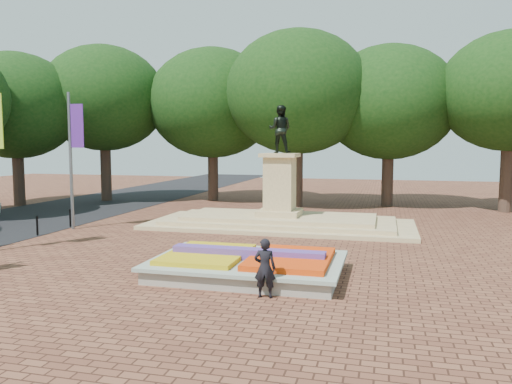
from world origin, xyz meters
The scene contains 6 objects.
ground centered at (0.00, 0.00, 0.00)m, with size 90.00×90.00×0.00m, color brown.
asphalt_street centered at (-15.00, 5.00, 0.01)m, with size 9.00×90.00×0.02m, color black.
flower_bed centered at (1.03, -2.00, 0.38)m, with size 6.30×4.30×0.91m.
monument centered at (0.00, 8.00, 0.88)m, with size 14.00×6.00×6.40m.
tree_row_back centered at (2.33, 18.00, 6.67)m, with size 44.80×8.80×10.43m.
pedestrian centered at (2.12, -4.22, 0.86)m, with size 0.63×0.41×1.73m, color black.
Camera 1 is at (5.39, -17.82, 4.41)m, focal length 35.00 mm.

